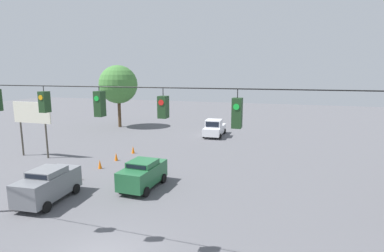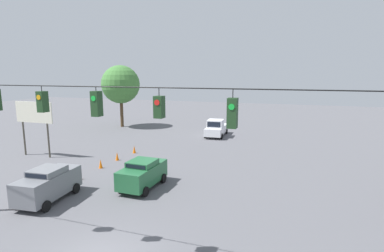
{
  "view_description": "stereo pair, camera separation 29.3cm",
  "coord_description": "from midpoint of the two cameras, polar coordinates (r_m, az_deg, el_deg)",
  "views": [
    {
      "loc": [
        -6.96,
        9.28,
        7.62
      ],
      "look_at": [
        -0.37,
        -10.97,
        3.89
      ],
      "focal_mm": 28.0,
      "sensor_mm": 36.0,
      "label": 1
    },
    {
      "loc": [
        -7.24,
        9.19,
        7.62
      ],
      "look_at": [
        -0.37,
        -10.97,
        3.89
      ],
      "focal_mm": 28.0,
      "sensor_mm": 36.0,
      "label": 2
    }
  ],
  "objects": [
    {
      "name": "traffic_cone_third",
      "position": [
        23.54,
        -21.2,
        -8.71
      ],
      "size": [
        0.31,
        0.31,
        0.74
      ],
      "primitive_type": "cone",
      "color": "orange",
      "rests_on": "ground_plane"
    },
    {
      "name": "tree_horizon_left",
      "position": [
        44.19,
        -14.05,
        7.67
      ],
      "size": [
        5.41,
        5.41,
        8.84
      ],
      "color": "#4C3823",
      "rests_on": "ground_plane"
    },
    {
      "name": "traffic_cone_fourth",
      "position": [
        25.69,
        -17.46,
        -6.94
      ],
      "size": [
        0.31,
        0.31,
        0.74
      ],
      "primitive_type": "cone",
      "color": "orange",
      "rests_on": "ground_plane"
    },
    {
      "name": "traffic_cone_nearest",
      "position": [
        20.21,
        -30.57,
        -12.54
      ],
      "size": [
        0.31,
        0.31,
        0.74
      ],
      "primitive_type": "cone",
      "color": "orange",
      "rests_on": "ground_plane"
    },
    {
      "name": "sedan_green_withflow_mid",
      "position": [
        20.67,
        -9.73,
        -8.93
      ],
      "size": [
        2.1,
        4.06,
        1.9
      ],
      "color": "#236038",
      "rests_on": "ground_plane"
    },
    {
      "name": "traffic_cone_second",
      "position": [
        21.9,
        -25.52,
        -10.41
      ],
      "size": [
        0.31,
        0.31,
        0.74
      ],
      "primitive_type": "cone",
      "color": "orange",
      "rests_on": "ground_plane"
    },
    {
      "name": "traffic_cone_fifth",
      "position": [
        27.58,
        -14.54,
        -5.65
      ],
      "size": [
        0.31,
        0.31,
        0.74
      ],
      "primitive_type": "cone",
      "color": "orange",
      "rests_on": "ground_plane"
    },
    {
      "name": "roadside_billboard",
      "position": [
        30.99,
        -28.41,
        1.59
      ],
      "size": [
        4.13,
        0.16,
        5.11
      ],
      "color": "#4C473D",
      "rests_on": "ground_plane"
    },
    {
      "name": "sedan_grey_parked_shoulder",
      "position": [
        20.34,
        -26.08,
        -9.96
      ],
      "size": [
        2.29,
        4.37,
        2.03
      ],
      "color": "slate",
      "rests_on": "ground_plane"
    },
    {
      "name": "overhead_signal_span",
      "position": [
        12.36,
        -17.48,
        -2.21
      ],
      "size": [
        24.13,
        0.38,
        7.68
      ],
      "color": "#939399",
      "rests_on": "ground_plane"
    },
    {
      "name": "traffic_cone_farthest",
      "position": [
        29.68,
        -11.44,
        -4.42
      ],
      "size": [
        0.31,
        0.31,
        0.74
      ],
      "primitive_type": "cone",
      "color": "orange",
      "rests_on": "ground_plane"
    },
    {
      "name": "pickup_truck_white_withflow_deep",
      "position": [
        37.08,
        4.07,
        -0.43
      ],
      "size": [
        2.39,
        5.19,
        2.12
      ],
      "color": "silver",
      "rests_on": "ground_plane"
    }
  ]
}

